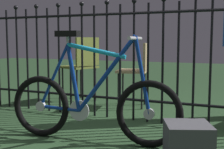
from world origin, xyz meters
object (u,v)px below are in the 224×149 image
(bicycle, at_px, (92,104))
(chair_olive, at_px, (82,62))
(chair_tan, at_px, (138,67))
(display_crate, at_px, (188,143))

(bicycle, height_order, chair_olive, bicycle)
(bicycle, height_order, chair_tan, bicycle)
(chair_olive, relative_size, chair_tan, 1.09)
(bicycle, height_order, display_crate, bicycle)
(bicycle, relative_size, chair_tan, 1.84)
(bicycle, relative_size, chair_olive, 1.68)
(bicycle, relative_size, display_crate, 4.89)
(bicycle, xyz_separation_m, chair_tan, (-0.11, 1.49, 0.19))
(bicycle, bearing_deg, chair_tan, 94.38)
(bicycle, distance_m, display_crate, 0.86)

